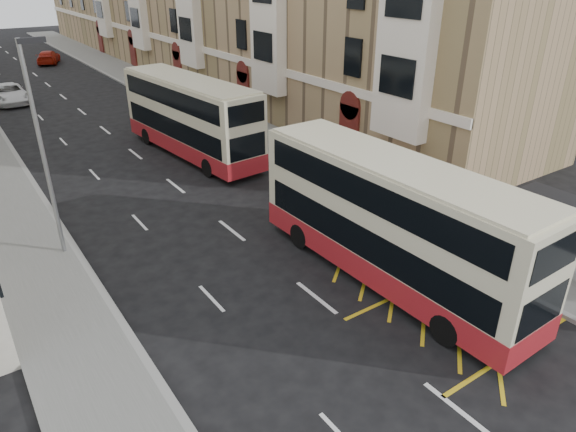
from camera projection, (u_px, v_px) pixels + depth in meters
ground at (401, 365)px, 14.69m from camera, size 200.00×200.00×0.00m
pavement_right at (198, 107)px, 40.89m from camera, size 4.00×120.00×0.15m
kerb_right at (175, 110)px, 39.87m from camera, size 0.25×120.00×0.15m
kerb_left at (4, 137)px, 33.77m from camera, size 0.25×120.00×0.15m
road_markings at (50, 86)px, 47.93m from camera, size 10.00×110.00×0.01m
guard_railing at (409, 212)px, 21.74m from camera, size 0.06×6.56×1.01m
street_lamp_near at (42, 141)px, 18.28m from camera, size 0.93×0.18×8.00m
double_decker_front at (390, 222)px, 17.75m from camera, size 2.82×11.38×4.52m
double_decker_rear at (190, 117)px, 29.80m from camera, size 3.65×11.55×4.53m
pedestrian_near at (568, 260)px, 18.12m from camera, size 0.64×0.51×1.54m
pedestrian_mid at (532, 238)px, 19.35m from camera, size 0.85×0.66×1.74m
pedestrian_far at (498, 223)px, 20.35m from camera, size 1.15×0.82×1.81m
white_van at (9, 94)px, 41.91m from camera, size 2.73×5.59×1.53m
car_red at (48, 57)px, 58.56m from camera, size 3.56×5.35×1.44m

